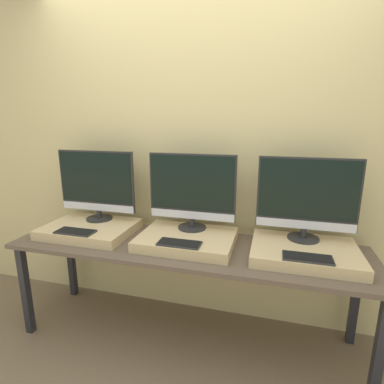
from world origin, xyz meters
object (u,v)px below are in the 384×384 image
monitor_center (192,190)px  keyboard_right (307,258)px  monitor_left (97,184)px  keyboard_left (75,232)px  keyboard_center (179,243)px  monitor_right (307,197)px

monitor_center → keyboard_right: bearing=-21.6°
monitor_left → keyboard_left: bearing=-90.0°
keyboard_center → keyboard_left: bearing=180.0°
keyboard_center → monitor_right: monitor_right is taller
monitor_center → keyboard_right: (0.76, -0.30, -0.28)m
monitor_left → monitor_center: same height
monitor_left → keyboard_left: (0.00, -0.30, -0.28)m
keyboard_left → keyboard_right: 1.52m
monitor_right → keyboard_right: size_ratio=2.27×
keyboard_left → monitor_center: (0.76, 0.30, 0.28)m
monitor_right → keyboard_right: bearing=-90.0°
keyboard_right → monitor_right: bearing=90.0°
monitor_left → monitor_center: 0.76m
keyboard_left → monitor_center: monitor_center is taller
monitor_left → keyboard_center: monitor_left is taller
monitor_center → monitor_left: bearing=180.0°
keyboard_left → keyboard_center: size_ratio=1.00×
monitor_center → keyboard_center: monitor_center is taller
keyboard_center → monitor_right: (0.76, 0.30, 0.28)m
monitor_right → keyboard_right: (0.00, -0.30, -0.28)m
keyboard_center → monitor_right: size_ratio=0.44×
keyboard_left → monitor_right: 1.58m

